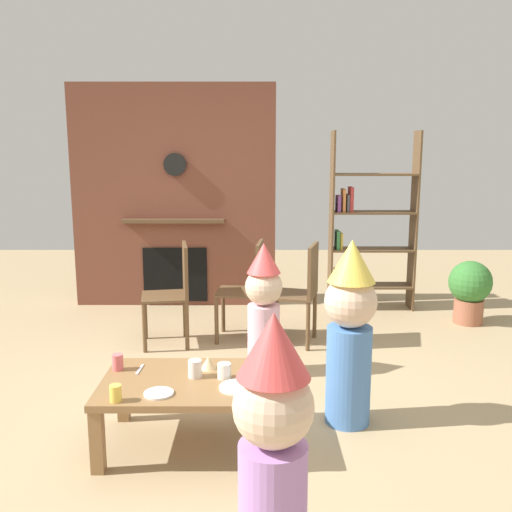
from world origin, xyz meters
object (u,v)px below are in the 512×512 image
dining_chair_middle (248,285)px  bookshelf (365,226)px  birthday_cake_slice (207,363)px  dining_chair_left (174,288)px  paper_plate_rear (157,393)px  potted_plant_tall (468,288)px  paper_cup_far_left (223,371)px  paper_plate_front (237,387)px  child_in_pink (348,328)px  child_by_the_chairs (262,306)px  child_with_cone_hat (272,447)px  coffee_table (182,390)px  paper_cup_near_right (194,369)px  dining_chair_right (301,288)px  paper_cup_near_left (114,393)px  paper_cup_center (116,362)px

dining_chair_middle → bookshelf: bearing=-134.2°
birthday_cake_slice → dining_chair_left: bearing=104.9°
paper_plate_rear → potted_plant_tall: 3.68m
paper_cup_far_left → paper_plate_front: bearing=-58.6°
bookshelf → potted_plant_tall: size_ratio=3.02×
paper_plate_front → child_in_pink: bearing=29.9°
child_by_the_chairs → dining_chair_left: child_by_the_chairs is taller
paper_plate_front → child_in_pink: 0.81m
child_with_cone_hat → potted_plant_tall: 4.03m
coffee_table → child_with_cone_hat: child_with_cone_hat is taller
coffee_table → child_by_the_chairs: (0.48, 1.07, 0.20)m
birthday_cake_slice → child_with_cone_hat: size_ratio=0.09×
paper_cup_far_left → paper_cup_near_right: bearing=174.0°
paper_plate_front → paper_plate_rear: (-0.43, -0.08, 0.00)m
dining_chair_right → coffee_table: bearing=79.8°
paper_plate_front → potted_plant_tall: size_ratio=0.34×
coffee_table → dining_chair_left: size_ratio=1.05×
dining_chair_right → potted_plant_tall: bearing=-145.8°
bookshelf → child_by_the_chairs: 2.18m
coffee_table → dining_chair_right: dining_chair_right is taller
bookshelf → dining_chair_left: bookshelf is taller
dining_chair_left → dining_chair_middle: 0.66m
paper_plate_front → paper_cup_near_left: bearing=-165.4°
bookshelf → paper_plate_rear: 3.58m
paper_cup_far_left → potted_plant_tall: 3.28m
dining_chair_left → dining_chair_middle: (0.65, 0.13, 0.00)m
paper_cup_center → child_in_pink: child_in_pink is taller
dining_chair_right → child_with_cone_hat: bearing=98.2°
paper_cup_center → potted_plant_tall: (2.95, 2.21, -0.09)m
dining_chair_middle → potted_plant_tall: bearing=-161.4°
paper_cup_near_left → birthday_cake_slice: bearing=45.1°
potted_plant_tall → bookshelf: bearing=149.8°
child_in_pink → dining_chair_left: size_ratio=1.31×
paper_plate_rear → child_in_pink: 1.23m
paper_plate_rear → potted_plant_tall: size_ratio=0.26×
paper_cup_near_right → paper_plate_rear: paper_cup_near_right is taller
paper_cup_far_left → child_by_the_chairs: child_by_the_chairs is taller
birthday_cake_slice → paper_cup_near_left: bearing=-134.9°
coffee_table → paper_cup_near_left: bearing=-138.3°
birthday_cake_slice → dining_chair_middle: size_ratio=0.11×
paper_cup_far_left → paper_cup_center: bearing=168.9°
bookshelf → dining_chair_right: bearing=-124.1°
child_by_the_chairs → paper_plate_front: bearing=16.6°
paper_cup_far_left → dining_chair_middle: dining_chair_middle is taller
paper_cup_near_right → dining_chair_left: dining_chair_left is taller
paper_plate_front → birthday_cake_slice: birthday_cake_slice is taller
dining_chair_middle → child_by_the_chairs: bearing=104.5°
paper_cup_far_left → birthday_cake_slice: paper_cup_far_left is taller
coffee_table → potted_plant_tall: size_ratio=1.50×
paper_plate_rear → paper_cup_near_left: bearing=-157.6°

